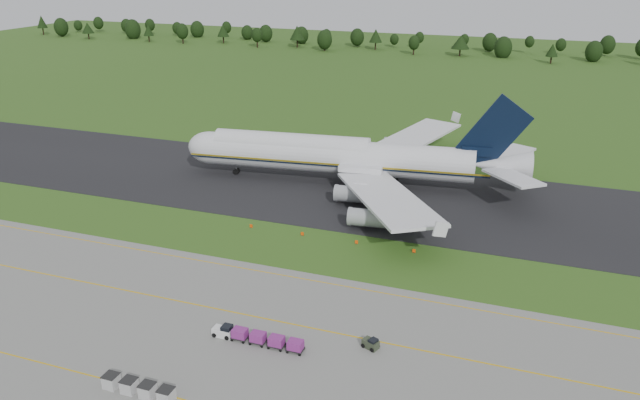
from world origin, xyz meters
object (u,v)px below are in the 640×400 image
at_px(uld_row, 138,388).
at_px(edge_markers, 329,238).
at_px(aircraft, 343,156).
at_px(baggage_train, 256,337).
at_px(utility_cart, 371,344).

relative_size(uld_row, edge_markers, 0.29).
bearing_deg(aircraft, baggage_train, -82.41).
xyz_separation_m(uld_row, edge_markers, (6.72, 45.44, -0.60)).
distance_m(baggage_train, edge_markers, 32.15).
xyz_separation_m(baggage_train, edge_markers, (-1.38, 32.11, -0.59)).
distance_m(baggage_train, uld_row, 15.59).
bearing_deg(uld_row, edge_markers, 81.58).
relative_size(baggage_train, uld_row, 1.40).
height_order(aircraft, edge_markers, aircraft).
relative_size(baggage_train, utility_cart, 5.41).
distance_m(aircraft, edge_markers, 29.40).
bearing_deg(utility_cart, baggage_train, -164.26).
xyz_separation_m(aircraft, utility_cart, (21.85, -56.29, -5.34)).
bearing_deg(utility_cart, edge_markers, 118.33).
bearing_deg(uld_row, aircraft, 89.94).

